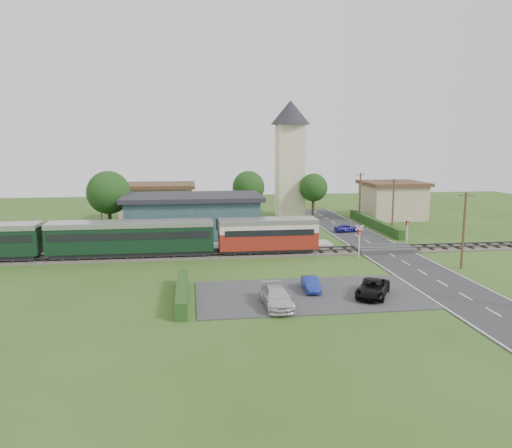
{
  "coord_description": "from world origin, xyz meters",
  "views": [
    {
      "loc": [
        -10.24,
        -47.49,
        11.5
      ],
      "look_at": [
        -3.43,
        4.0,
        2.86
      ],
      "focal_mm": 35.0,
      "sensor_mm": 36.0,
      "label": 1
    }
  ],
  "objects": [
    {
      "name": "road",
      "position": [
        10.0,
        0.0,
        0.03
      ],
      "size": [
        6.0,
        70.0,
        0.05
      ],
      "primitive_type": "cube",
      "color": "#28282B",
      "rests_on": "ground"
    },
    {
      "name": "tree_b",
      "position": [
        -2.0,
        23.0,
        5.02
      ],
      "size": [
        4.6,
        4.6,
        7.34
      ],
      "color": "#332316",
      "rests_on": "ground"
    },
    {
      "name": "pedestrian_near",
      "position": [
        -1.75,
        5.57,
        1.43
      ],
      "size": [
        0.72,
        0.48,
        1.95
      ],
      "primitive_type": "imported",
      "rotation": [
        0.0,
        0.0,
        3.16
      ],
      "color": "gray",
      "rests_on": "platform"
    },
    {
      "name": "crossing_signal_far",
      "position": [
        13.6,
        4.39,
        2.14
      ],
      "size": [
        0.84,
        0.28,
        3.28
      ],
      "color": "silver",
      "rests_on": "ground"
    },
    {
      "name": "streetlamp_west",
      "position": [
        -22.0,
        20.0,
        3.04
      ],
      "size": [
        0.3,
        0.3,
        5.15
      ],
      "color": "#3F3F47",
      "rests_on": "ground"
    },
    {
      "name": "house_east",
      "position": [
        20.0,
        24.0,
        2.8
      ],
      "size": [
        8.8,
        8.8,
        5.5
      ],
      "color": "tan",
      "rests_on": "ground"
    },
    {
      "name": "crossing_deck",
      "position": [
        10.0,
        2.0,
        0.23
      ],
      "size": [
        6.2,
        3.4,
        0.45
      ],
      "primitive_type": "cube",
      "color": "#333335",
      "rests_on": "ground"
    },
    {
      "name": "train",
      "position": [
        -19.26,
        2.0,
        2.18
      ],
      "size": [
        43.2,
        2.9,
        3.4
      ],
      "color": "#232328",
      "rests_on": "ground"
    },
    {
      "name": "hedge_roadside",
      "position": [
        14.2,
        16.0,
        0.6
      ],
      "size": [
        0.8,
        18.0,
        1.2
      ],
      "primitive_type": "cube",
      "color": "#193814",
      "rests_on": "ground"
    },
    {
      "name": "car_park_dark",
      "position": [
        3.08,
        -13.14,
        0.69
      ],
      "size": [
        3.95,
        4.83,
        1.22
      ],
      "primitive_type": "imported",
      "rotation": [
        0.0,
        0.0,
        -0.52
      ],
      "color": "black",
      "rests_on": "car_park"
    },
    {
      "name": "hedge_carpark",
      "position": [
        -11.0,
        -12.0,
        0.6
      ],
      "size": [
        0.8,
        9.0,
        1.2
      ],
      "primitive_type": "cube",
      "color": "#193814",
      "rests_on": "ground"
    },
    {
      "name": "streetlamp_east",
      "position": [
        16.0,
        27.0,
        3.04
      ],
      "size": [
        0.3,
        0.3,
        5.15
      ],
      "color": "#3F3F47",
      "rests_on": "ground"
    },
    {
      "name": "utility_pole_b",
      "position": [
        14.2,
        -6.0,
        3.63
      ],
      "size": [
        1.4,
        0.22,
        7.0
      ],
      "color": "#473321",
      "rests_on": "ground"
    },
    {
      "name": "church_tower",
      "position": [
        5.0,
        28.0,
        10.23
      ],
      "size": [
        6.0,
        6.0,
        17.6
      ],
      "color": "beige",
      "rests_on": "ground"
    },
    {
      "name": "car_on_road",
      "position": [
        9.39,
        13.1,
        0.57
      ],
      "size": [
        3.18,
        1.68,
        1.03
      ],
      "primitive_type": "imported",
      "rotation": [
        0.0,
        0.0,
        1.73
      ],
      "color": "navy",
      "rests_on": "road"
    },
    {
      "name": "tree_c",
      "position": [
        8.0,
        25.0,
        4.65
      ],
      "size": [
        4.2,
        4.2,
        6.78
      ],
      "color": "#332316",
      "rests_on": "ground"
    },
    {
      "name": "utility_pole_d",
      "position": [
        14.2,
        22.0,
        3.63
      ],
      "size": [
        1.4,
        0.22,
        7.0
      ],
      "color": "#473321",
      "rests_on": "ground"
    },
    {
      "name": "house_west",
      "position": [
        -15.0,
        25.0,
        2.79
      ],
      "size": [
        10.8,
        8.8,
        5.5
      ],
      "color": "tan",
      "rests_on": "ground"
    },
    {
      "name": "station_building",
      "position": [
        -10.0,
        10.99,
        2.69
      ],
      "size": [
        16.0,
        9.0,
        5.3
      ],
      "color": "#254B4B",
      "rests_on": "ground"
    },
    {
      "name": "crossing_signal_near",
      "position": [
        6.4,
        -0.41,
        2.14
      ],
      "size": [
        0.84,
        0.28,
        3.28
      ],
      "color": "silver",
      "rests_on": "ground"
    },
    {
      "name": "car_park",
      "position": [
        -1.5,
        -12.0,
        0.04
      ],
      "size": [
        17.0,
        9.0,
        0.08
      ],
      "primitive_type": "cube",
      "color": "#333335",
      "rests_on": "ground"
    },
    {
      "name": "railway_track",
      "position": [
        0.0,
        2.0,
        0.11
      ],
      "size": [
        76.0,
        3.2,
        0.49
      ],
      "color": "#4C443D",
      "rests_on": "ground"
    },
    {
      "name": "car_park_blue",
      "position": [
        -1.15,
        -11.12,
        0.6
      ],
      "size": [
        1.27,
        3.21,
        1.04
      ],
      "primitive_type": "imported",
      "rotation": [
        0.0,
        0.0,
        -0.05
      ],
      "color": "navy",
      "rests_on": "car_park"
    },
    {
      "name": "car_park_silver",
      "position": [
        -4.44,
        -14.5,
        0.75
      ],
      "size": [
        2.02,
        4.65,
        1.33
      ],
      "primitive_type": "imported",
      "rotation": [
        0.0,
        0.0,
        0.03
      ],
      "color": "silver",
      "rests_on": "car_park"
    },
    {
      "name": "equipment_hut",
      "position": [
        -18.0,
        5.2,
        1.75
      ],
      "size": [
        2.3,
        2.3,
        2.55
      ],
      "color": "beige",
      "rests_on": "platform"
    },
    {
      "name": "ground",
      "position": [
        0.0,
        0.0,
        0.0
      ],
      "size": [
        120.0,
        120.0,
        0.0
      ],
      "primitive_type": "plane",
      "color": "#2D4C19"
    },
    {
      "name": "tree_a",
      "position": [
        -20.0,
        14.0,
        5.38
      ],
      "size": [
        5.2,
        5.2,
        8.0
      ],
      "color": "#332316",
      "rests_on": "ground"
    },
    {
      "name": "pedestrian_far",
      "position": [
        -15.91,
        4.48,
        1.33
      ],
      "size": [
        0.91,
        1.03,
        1.76
      ],
      "primitive_type": "imported",
      "rotation": [
        0.0,
        0.0,
        1.91
      ],
      "color": "gray",
      "rests_on": "platform"
    },
    {
      "name": "utility_pole_c",
      "position": [
        14.2,
        10.0,
        3.63
      ],
      "size": [
        1.4,
        0.22,
        7.0
      ],
      "color": "#473321",
      "rests_on": "ground"
    },
    {
      "name": "hedge_station",
      "position": [
        -10.0,
        15.5,
        0.65
      ],
      "size": [
        22.0,
        0.8,
        1.3
      ],
      "primitive_type": "cube",
      "color": "#193814",
      "rests_on": "ground"
    },
    {
      "name": "platform",
      "position": [
        -10.0,
        5.2,
        0.23
      ],
      "size": [
        30.0,
        3.0,
        0.45
      ],
      "primitive_type": "cube",
      "color": "gray",
      "rests_on": "ground"
    }
  ]
}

